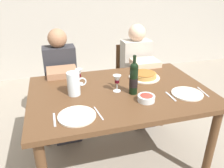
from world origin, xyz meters
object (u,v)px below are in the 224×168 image
at_px(chair_right, 132,74).
at_px(dining_table, 120,100).
at_px(salad_bowl, 146,98).
at_px(wine_glass_left_diner, 117,80).
at_px(wine_bottle, 134,78).
at_px(dinner_plate_left_setting, 187,94).
at_px(dinner_plate_right_setting, 77,116).
at_px(wine_glass_right_diner, 79,74).
at_px(baked_tart, 144,75).
at_px(chair_left, 62,83).
at_px(diner_left, 62,82).
at_px(water_pitcher, 74,85).
at_px(diner_right, 139,72).

bearing_deg(chair_right, dining_table, 63.95).
relative_size(salad_bowl, wine_glass_left_diner, 0.93).
relative_size(wine_bottle, dinner_plate_left_setting, 1.29).
bearing_deg(dinner_plate_right_setting, dining_table, 36.95).
distance_m(wine_glass_right_diner, dinner_plate_right_setting, 0.54).
relative_size(baked_tart, chair_right, 0.34).
xyz_separation_m(dinner_plate_left_setting, chair_left, (-0.96, 1.10, -0.27)).
bearing_deg(chair_right, chair_left, 2.22).
bearing_deg(wine_bottle, salad_bowl, -71.09).
distance_m(dining_table, dinner_plate_left_setting, 0.56).
distance_m(baked_tart, dinner_plate_left_setting, 0.46).
bearing_deg(diner_left, water_pitcher, 95.70).
height_order(wine_bottle, chair_right, wine_bottle).
relative_size(dinner_plate_left_setting, diner_right, 0.22).
bearing_deg(wine_bottle, chair_right, 69.91).
xyz_separation_m(dining_table, chair_left, (-0.45, 0.88, -0.17)).
height_order(wine_bottle, salad_bowl, wine_bottle).
bearing_deg(diner_left, dinner_plate_left_setting, 137.26).
bearing_deg(dinner_plate_left_setting, water_pitcher, 164.36).
bearing_deg(chair_left, wine_glass_left_diner, 114.74).
bearing_deg(dinner_plate_left_setting, wine_bottle, 161.70).
distance_m(baked_tart, chair_right, 0.79).
height_order(dinner_plate_right_setting, chair_left, chair_left).
distance_m(wine_bottle, water_pitcher, 0.48).
bearing_deg(diner_right, dinner_plate_right_setting, 49.16).
bearing_deg(salad_bowl, wine_bottle, 108.91).
relative_size(salad_bowl, chair_right, 0.15).
distance_m(wine_bottle, baked_tart, 0.36).
distance_m(wine_glass_left_diner, diner_left, 0.81).
relative_size(baked_tart, wine_glass_right_diner, 2.07).
xyz_separation_m(dinner_plate_right_setting, diner_left, (-0.04, 0.95, -0.15)).
bearing_deg(wine_glass_right_diner, diner_right, 30.70).
height_order(chair_left, chair_right, same).
bearing_deg(dinner_plate_right_setting, wine_glass_right_diner, 79.99).
relative_size(salad_bowl, dinner_plate_left_setting, 0.53).
relative_size(wine_bottle, water_pitcher, 1.70).
bearing_deg(baked_tart, wine_bottle, -128.44).
xyz_separation_m(baked_tart, diner_left, (-0.75, 0.45, -0.17)).
bearing_deg(salad_bowl, wine_glass_left_diner, 127.13).
bearing_deg(dining_table, diner_right, 56.32).
relative_size(chair_right, diner_right, 0.75).
bearing_deg(baked_tart, wine_glass_right_diner, 177.16).
bearing_deg(dinner_plate_left_setting, diner_left, 137.96).
relative_size(baked_tart, chair_left, 0.34).
distance_m(chair_left, diner_right, 0.93).
distance_m(water_pitcher, wine_glass_left_diner, 0.35).
bearing_deg(dinner_plate_right_setting, diner_right, 48.90).
distance_m(dinner_plate_right_setting, diner_left, 0.96).
height_order(baked_tart, salad_bowl, baked_tart).
relative_size(water_pitcher, diner_right, 0.17).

